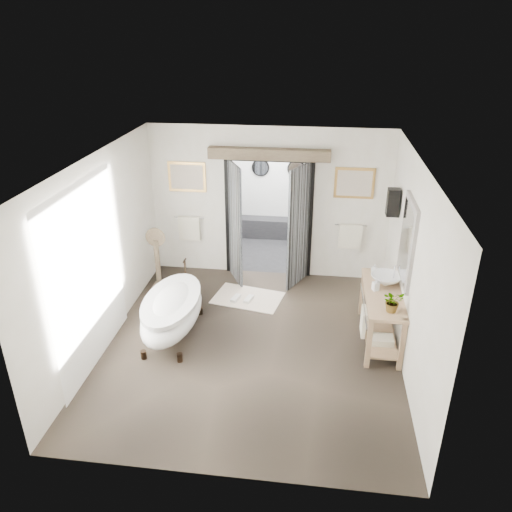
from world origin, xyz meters
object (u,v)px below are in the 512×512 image
(clawfoot_tub, at_px, (172,311))
(vanity, at_px, (380,312))
(basin, at_px, (386,279))
(rug, at_px, (248,298))

(clawfoot_tub, relative_size, vanity, 1.18)
(clawfoot_tub, xyz_separation_m, vanity, (3.22, 0.29, 0.05))
(clawfoot_tub, relative_size, basin, 3.91)
(rug, xyz_separation_m, basin, (2.29, -0.74, 0.93))
(rug, bearing_deg, vanity, -24.72)
(clawfoot_tub, height_order, rug, clawfoot_tub)
(vanity, height_order, rug, vanity)
(clawfoot_tub, distance_m, rug, 1.71)
(clawfoot_tub, distance_m, basin, 3.38)
(basin, bearing_deg, vanity, -87.26)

